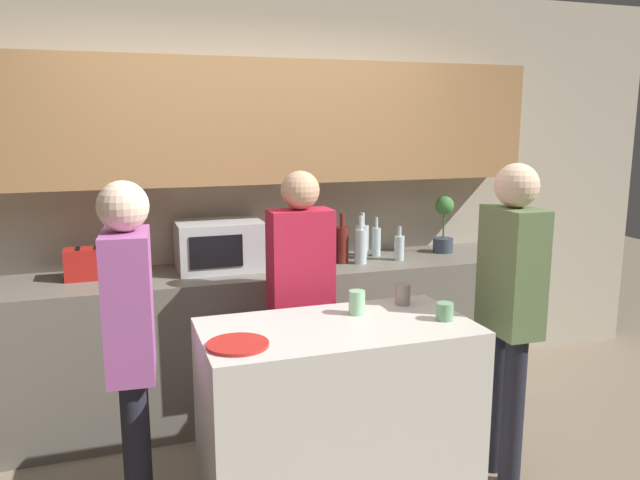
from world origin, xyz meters
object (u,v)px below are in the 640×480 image
at_px(bottle_2, 361,245).
at_px(person_center, 301,290).
at_px(bottle_1, 342,244).
at_px(bottle_4, 376,241).
at_px(potted_plant, 444,224).
at_px(plate_on_island, 238,344).
at_px(cup_0, 445,311).
at_px(bottle_3, 362,241).
at_px(toaster, 88,264).
at_px(cup_2, 357,302).
at_px(bottle_5, 399,247).
at_px(microwave, 219,245).
at_px(cup_1, 403,294).
at_px(person_left, 510,298).
at_px(person_right, 131,335).
at_px(bottle_0, 331,247).

height_order(bottle_2, person_center, person_center).
bearing_deg(bottle_1, bottle_4, 23.63).
distance_m(potted_plant, person_center, 1.41).
distance_m(potted_plant, bottle_2, 0.70).
distance_m(plate_on_island, cup_0, 0.99).
xyz_separation_m(potted_plant, bottle_3, (-0.61, 0.01, -0.08)).
bearing_deg(toaster, cup_0, -39.56).
distance_m(plate_on_island, cup_2, 0.68).
bearing_deg(bottle_5, cup_0, -105.91).
height_order(bottle_3, bottle_4, bottle_3).
bearing_deg(microwave, bottle_1, -6.25).
bearing_deg(bottle_5, cup_1, -114.75).
height_order(bottle_3, person_left, person_left).
bearing_deg(person_left, bottle_1, 22.89).
height_order(bottle_4, plate_on_island, bottle_4).
xyz_separation_m(bottle_4, person_right, (-1.65, -1.19, -0.08)).
xyz_separation_m(bottle_3, person_center, (-0.63, -0.65, -0.11)).
relative_size(bottle_5, cup_2, 1.94).
bearing_deg(bottle_0, bottle_3, 21.23).
height_order(bottle_2, person_right, person_right).
relative_size(bottle_2, cup_0, 3.77).
height_order(toaster, cup_0, toaster).
xyz_separation_m(bottle_5, person_center, (-0.84, -0.51, -0.08)).
distance_m(bottle_4, person_right, 2.04).
bearing_deg(bottle_3, person_center, -133.97).
xyz_separation_m(microwave, cup_0, (0.83, -1.31, -0.12)).
bearing_deg(bottle_1, potted_plant, 6.27).
bearing_deg(bottle_4, microwave, -177.61).
distance_m(toaster, bottle_2, 1.66).
xyz_separation_m(bottle_2, person_center, (-0.56, -0.50, -0.11)).
height_order(bottle_0, person_center, person_center).
height_order(bottle_1, person_right, person_right).
xyz_separation_m(potted_plant, bottle_5, (-0.40, -0.13, -0.11)).
distance_m(bottle_0, person_center, 0.67).
xyz_separation_m(potted_plant, plate_on_island, (-1.72, -1.35, -0.20)).
height_order(bottle_0, bottle_4, bottle_0).
bearing_deg(person_right, microwave, 158.31).
bearing_deg(bottle_4, bottle_2, -135.79).
xyz_separation_m(bottle_0, plate_on_island, (-0.86, -1.26, -0.11)).
distance_m(potted_plant, bottle_4, 0.50).
bearing_deg(cup_0, bottle_4, 79.67).
bearing_deg(microwave, person_center, -62.86).
distance_m(bottle_0, person_right, 1.66).
distance_m(toaster, cup_1, 1.83).
height_order(bottle_3, person_center, person_center).
relative_size(potted_plant, bottle_1, 1.21).
xyz_separation_m(bottle_4, person_left, (0.15, -1.30, -0.06)).
xyz_separation_m(bottle_3, person_right, (-1.53, -1.16, -0.10)).
relative_size(toaster, cup_1, 2.41).
height_order(potted_plant, cup_1, potted_plant).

